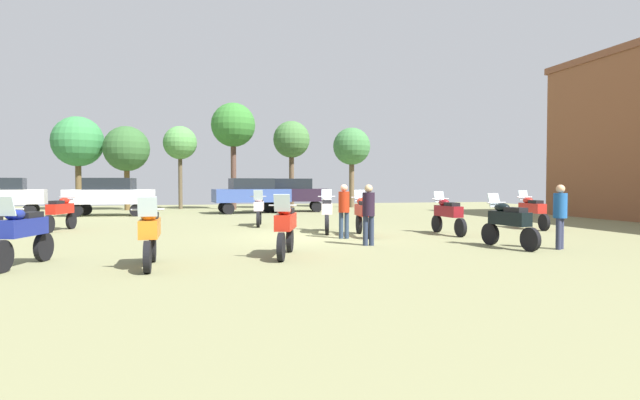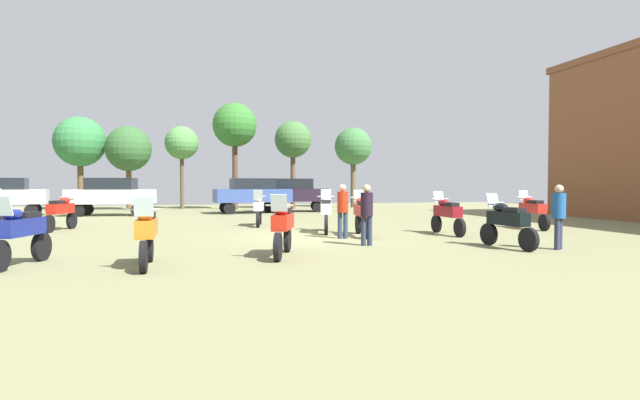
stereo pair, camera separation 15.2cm
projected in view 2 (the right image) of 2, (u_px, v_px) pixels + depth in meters
The scene contains 24 objects.
ground_plane at pixel (318, 237), 16.11m from camera, with size 44.00×52.00×0.02m.
motorcycle_1 at pixel (362, 213), 16.34m from camera, with size 0.65×2.27×1.49m.
motorcycle_2 at pixel (326, 211), 17.50m from camera, with size 0.77×2.24×1.50m.
motorcycle_3 at pixel (532, 210), 18.87m from camera, with size 0.62×2.19×1.44m.
motorcycle_5 at pixel (61, 211), 18.17m from camera, with size 0.77×2.13×1.45m.
motorcycle_6 at pixel (146, 232), 10.23m from camera, with size 0.62×2.08×1.46m.
motorcycle_7 at pixel (507, 221), 13.29m from camera, with size 0.65×2.07×1.44m.
motorcycle_8 at pixel (283, 226), 11.72m from camera, with size 0.84×2.13×1.48m.
motorcycle_9 at pixel (259, 208), 20.21m from camera, with size 0.67×2.08×1.46m.
motorcycle_10 at pixel (20, 232), 10.31m from camera, with size 0.75×2.06×1.47m.
motorcycle_11 at pixel (447, 213), 16.80m from camera, with size 0.62×2.20×1.44m.
car_1 at pixel (252, 193), 28.94m from camera, with size 4.50×2.34×2.00m.
car_2 at pixel (293, 192), 30.44m from camera, with size 4.49×2.32×2.00m.
car_3 at pixel (1, 194), 26.09m from camera, with size 4.54×2.48×2.00m.
car_4 at pixel (112, 194), 26.62m from camera, with size 4.45×2.18×2.00m.
person_1 at pixel (367, 210), 13.79m from camera, with size 0.38×0.38×1.68m.
person_2 at pixel (343, 207), 15.55m from camera, with size 0.43×0.43×1.68m.
person_3 at pixel (559, 212), 12.97m from camera, with size 0.47×0.47×1.68m.
tree_1 at pixel (128, 149), 32.19m from camera, with size 2.88×2.88×5.37m.
tree_2 at pixel (293, 141), 33.79m from camera, with size 2.46×2.46×5.91m.
tree_3 at pixel (80, 142), 32.29m from camera, with size 3.20×3.20×6.00m.
tree_4 at pixel (353, 147), 35.84m from camera, with size 2.66×2.66×5.69m.
tree_6 at pixel (182, 144), 33.59m from camera, with size 2.21×2.21×5.54m.
tree_7 at pixel (235, 126), 32.77m from camera, with size 2.86×2.86×6.96m.
Camera 2 is at (-3.57, -15.66, 1.73)m, focal length 28.21 mm.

